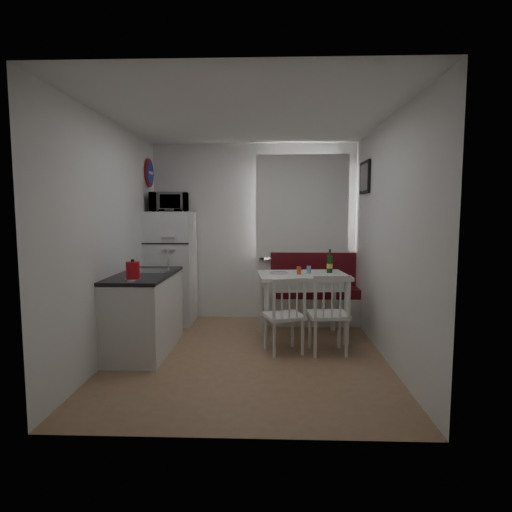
% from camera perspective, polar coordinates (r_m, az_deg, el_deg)
% --- Properties ---
extents(floor, '(3.00, 3.50, 0.02)m').
position_cam_1_polar(floor, '(4.91, -1.06, -13.15)').
color(floor, '#986C51').
rests_on(floor, ground).
extents(ceiling, '(3.00, 3.50, 0.02)m').
position_cam_1_polar(ceiling, '(4.74, -1.12, 18.06)').
color(ceiling, white).
rests_on(ceiling, wall_back).
extents(wall_back, '(3.00, 0.02, 2.60)m').
position_cam_1_polar(wall_back, '(6.39, -0.22, 3.22)').
color(wall_back, white).
rests_on(wall_back, floor).
extents(wall_front, '(3.00, 0.02, 2.60)m').
position_cam_1_polar(wall_front, '(2.91, -2.99, -0.12)').
color(wall_front, white).
rests_on(wall_front, floor).
extents(wall_left, '(0.02, 3.50, 2.60)m').
position_cam_1_polar(wall_left, '(4.96, -18.68, 2.11)').
color(wall_left, white).
rests_on(wall_left, floor).
extents(wall_right, '(0.02, 3.50, 2.60)m').
position_cam_1_polar(wall_right, '(4.80, 17.10, 2.04)').
color(wall_right, white).
rests_on(wall_right, floor).
extents(window, '(1.22, 0.06, 1.47)m').
position_cam_1_polar(window, '(6.36, 6.11, 6.11)').
color(window, white).
rests_on(window, wall_back).
extents(curtain, '(1.35, 0.02, 1.50)m').
position_cam_1_polar(curtain, '(6.29, 6.16, 6.56)').
color(curtain, white).
rests_on(curtain, wall_back).
extents(kitchen_counter, '(0.62, 1.32, 1.16)m').
position_cam_1_polar(kitchen_counter, '(5.13, -14.58, -7.20)').
color(kitchen_counter, white).
rests_on(kitchen_counter, floor).
extents(wall_sign, '(0.03, 0.40, 0.40)m').
position_cam_1_polar(wall_sign, '(6.34, -13.98, 10.72)').
color(wall_sign, navy).
rests_on(wall_sign, wall_left).
extents(picture_frame, '(0.04, 0.52, 0.42)m').
position_cam_1_polar(picture_frame, '(5.87, 14.28, 10.12)').
color(picture_frame, black).
rests_on(picture_frame, wall_right).
extents(bench, '(1.40, 0.54, 1.00)m').
position_cam_1_polar(bench, '(6.31, 8.08, -5.74)').
color(bench, white).
rests_on(bench, floor).
extents(dining_table, '(1.17, 0.88, 0.83)m').
position_cam_1_polar(dining_table, '(5.43, 6.23, -3.34)').
color(dining_table, white).
rests_on(dining_table, floor).
extents(chair_left, '(0.51, 0.51, 0.47)m').
position_cam_1_polar(chair_left, '(4.80, 3.78, -6.84)').
color(chair_left, white).
rests_on(chair_left, floor).
extents(chair_right, '(0.47, 0.45, 0.49)m').
position_cam_1_polar(chair_right, '(4.83, 9.75, -6.55)').
color(chair_right, white).
rests_on(chair_right, floor).
extents(fridge, '(0.64, 0.64, 1.60)m').
position_cam_1_polar(fridge, '(6.25, -11.23, -1.55)').
color(fridge, white).
rests_on(fridge, floor).
extents(microwave, '(0.49, 0.33, 0.27)m').
position_cam_1_polar(microwave, '(6.15, -11.52, 7.07)').
color(microwave, white).
rests_on(microwave, fridge).
extents(kettle, '(0.16, 0.16, 0.22)m').
position_cam_1_polar(kettle, '(4.51, -16.10, -1.88)').
color(kettle, red).
rests_on(kettle, kitchen_counter).
extents(wine_bottle, '(0.08, 0.08, 0.30)m').
position_cam_1_polar(wine_bottle, '(5.53, 9.80, -0.67)').
color(wine_bottle, '#154218').
rests_on(wine_bottle, dining_table).
extents(drinking_glass_orange, '(0.06, 0.06, 0.10)m').
position_cam_1_polar(drinking_glass_orange, '(5.35, 5.75, -1.93)').
color(drinking_glass_orange, '#CF4B22').
rests_on(drinking_glass_orange, dining_table).
extents(drinking_glass_blue, '(0.06, 0.06, 0.09)m').
position_cam_1_polar(drinking_glass_blue, '(5.46, 7.04, -1.81)').
color(drinking_glass_blue, '#76A8C8').
rests_on(drinking_glass_blue, dining_table).
extents(plate, '(0.22, 0.22, 0.02)m').
position_cam_1_polar(plate, '(5.42, 3.06, -2.25)').
color(plate, white).
rests_on(plate, dining_table).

